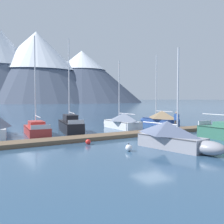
% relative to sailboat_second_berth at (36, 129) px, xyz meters
% --- Properties ---
extents(ground_plane, '(700.00, 700.00, 0.00)m').
position_rel_sailboat_second_berth_xyz_m(ground_plane, '(6.19, -9.14, -0.50)').
color(ground_plane, '#2D4C6B').
extents(mountain_rear_spur, '(93.33, 93.33, 47.65)m').
position_rel_sailboat_second_berth_xyz_m(mountain_rear_spur, '(37.92, 158.80, 25.01)').
color(mountain_rear_spur, '#4C566B').
rests_on(mountain_rear_spur, ground).
extents(mountain_north_horn, '(85.07, 85.07, 36.46)m').
position_rel_sailboat_second_berth_xyz_m(mountain_north_horn, '(68.23, 152.67, 18.34)').
color(mountain_north_horn, '#424C60').
rests_on(mountain_north_horn, ground).
extents(dock, '(20.85, 2.89, 0.30)m').
position_rel_sailboat_second_berth_xyz_m(dock, '(6.19, -5.14, -0.36)').
color(dock, brown).
rests_on(dock, ground).
extents(sailboat_second_berth, '(2.19, 6.04, 8.84)m').
position_rel_sailboat_second_berth_xyz_m(sailboat_second_berth, '(0.00, 0.00, 0.00)').
color(sailboat_second_berth, '#B2332D').
rests_on(sailboat_second_berth, ground).
extents(sailboat_mid_dock_port, '(2.55, 6.64, 9.01)m').
position_rel_sailboat_second_berth_xyz_m(sailboat_mid_dock_port, '(3.26, 0.05, 0.18)').
color(sailboat_mid_dock_port, black).
rests_on(sailboat_mid_dock_port, ground).
extents(sailboat_mid_dock_starboard, '(2.66, 6.04, 6.43)m').
position_rel_sailboat_second_berth_xyz_m(sailboat_mid_dock_starboard, '(6.06, -11.60, 0.32)').
color(sailboat_mid_dock_starboard, '#93939E').
rests_on(sailboat_mid_dock_starboard, ground).
extents(sailboat_far_berth, '(2.14, 5.81, 7.30)m').
position_rel_sailboat_second_berth_xyz_m(sailboat_far_berth, '(9.20, 0.12, 0.30)').
color(sailboat_far_berth, silver).
rests_on(sailboat_far_berth, ground).
extents(sailboat_end_of_dock, '(2.09, 6.15, 8.59)m').
position_rel_sailboat_second_berth_xyz_m(sailboat_end_of_dock, '(15.17, 1.15, 0.31)').
color(sailboat_end_of_dock, navy).
rests_on(sailboat_end_of_dock, ground).
extents(person_on_dock, '(0.31, 0.57, 1.69)m').
position_rel_sailboat_second_berth_xyz_m(person_on_dock, '(12.08, -5.24, 0.76)').
color(person_on_dock, brown).
rests_on(person_on_dock, dock).
extents(mooring_buoy_channel_marker, '(0.42, 0.42, 0.50)m').
position_rel_sailboat_second_berth_xyz_m(mooring_buoy_channel_marker, '(3.20, -10.66, -0.29)').
color(mooring_buoy_channel_marker, white).
rests_on(mooring_buoy_channel_marker, ground).
extents(mooring_buoy_inner_mooring, '(0.37, 0.37, 0.45)m').
position_rel_sailboat_second_berth_xyz_m(mooring_buoy_inner_mooring, '(1.98, -7.23, -0.31)').
color(mooring_buoy_inner_mooring, red).
rests_on(mooring_buoy_inner_mooring, ground).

